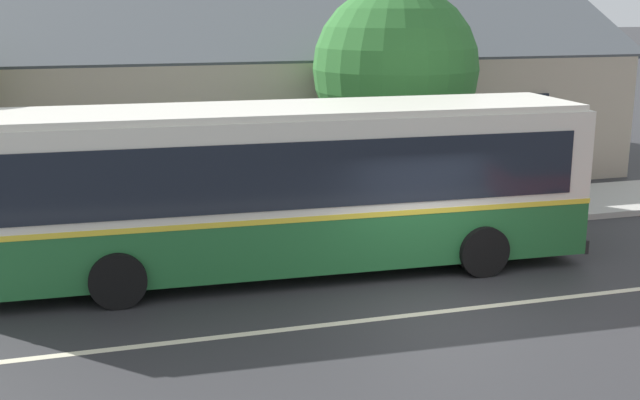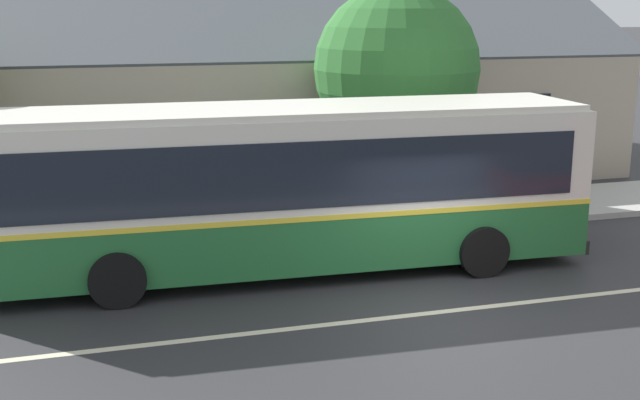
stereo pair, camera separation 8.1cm
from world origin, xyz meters
name	(u,v)px [view 1 (the left image)]	position (x,y,z in m)	size (l,w,h in m)	color
ground_plane	(450,311)	(0.00, 0.00, 0.00)	(300.00, 300.00, 0.00)	#2D2D30
sidewalk_far	(343,220)	(0.00, 6.00, 0.07)	(60.00, 3.00, 0.15)	#ADAAA3
lane_divider_stripe	(450,311)	(0.00, 0.00, 0.00)	(60.00, 0.16, 0.01)	beige
community_building	(220,107)	(-1.71, 13.53, 1.97)	(23.97, 10.06, 7.17)	tan
transit_bus	(286,184)	(-2.18, 2.90, 1.75)	(11.93, 3.08, 3.26)	#236633
street_tree_primary	(396,75)	(1.78, 7.20, 3.42)	(4.17, 4.17, 5.66)	#4C3828
bus_stop_sign	(555,152)	(5.09, 4.99, 1.64)	(0.36, 0.07, 2.40)	gray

